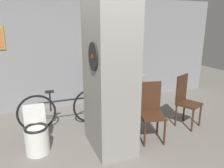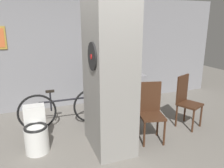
{
  "view_description": "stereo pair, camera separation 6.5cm",
  "coord_description": "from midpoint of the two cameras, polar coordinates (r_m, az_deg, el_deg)",
  "views": [
    {
      "loc": [
        -1.03,
        -2.6,
        1.99
      ],
      "look_at": [
        0.34,
        0.89,
        0.95
      ],
      "focal_mm": 35.0,
      "sensor_mm": 36.0,
      "label": 1
    },
    {
      "loc": [
        -0.97,
        -2.62,
        1.99
      ],
      "look_at": [
        0.34,
        0.89,
        0.95
      ],
      "focal_mm": 35.0,
      "sensor_mm": 36.0,
      "label": 2
    }
  ],
  "objects": [
    {
      "name": "bottle_short",
      "position": [
        4.66,
        0.27,
        3.1
      ],
      "size": [
        0.08,
        0.08,
        0.19
      ],
      "color": "silver",
      "rests_on": "counter_shelf"
    },
    {
      "name": "bicycle",
      "position": [
        4.43,
        -11.73,
        -6.22
      ],
      "size": [
        1.77,
        0.42,
        0.77
      ],
      "color": "black",
      "rests_on": "ground_plane"
    },
    {
      "name": "ground_plane",
      "position": [
        3.43,
        0.41,
        -19.95
      ],
      "size": [
        14.0,
        14.0,
        0.0
      ],
      "primitive_type": "plane",
      "color": "slate"
    },
    {
      "name": "chair_by_doorway",
      "position": [
        4.55,
        19.23,
        -3.77
      ],
      "size": [
        0.53,
        0.53,
        1.02
      ],
      "rotation": [
        0.0,
        0.0,
        0.42
      ],
      "color": "#422616",
      "rests_on": "ground_plane"
    },
    {
      "name": "wall_back",
      "position": [
        5.38,
        -9.73,
        7.96
      ],
      "size": [
        8.0,
        0.09,
        2.6
      ],
      "color": "gray",
      "rests_on": "ground_plane"
    },
    {
      "name": "pillar_center",
      "position": [
        3.37,
        -0.25,
        3.72
      ],
      "size": [
        0.64,
        0.98,
        2.6
      ],
      "color": "gray",
      "rests_on": "ground_plane"
    },
    {
      "name": "chair_near_pillar",
      "position": [
        3.86,
        10.56,
        -6.57
      ],
      "size": [
        0.48,
        0.48,
        1.02
      ],
      "rotation": [
        0.0,
        0.0,
        -0.23
      ],
      "color": "#422616",
      "rests_on": "ground_plane"
    },
    {
      "name": "counter_shelf",
      "position": [
        4.78,
        2.2,
        -3.17
      ],
      "size": [
        1.11,
        0.44,
        0.92
      ],
      "color": "gray",
      "rests_on": "ground_plane"
    },
    {
      "name": "toilet",
      "position": [
        3.76,
        -18.73,
        -11.99
      ],
      "size": [
        0.37,
        0.53,
        0.7
      ],
      "color": "white",
      "rests_on": "ground_plane"
    },
    {
      "name": "bottle_tall",
      "position": [
        4.61,
        -1.12,
        3.24
      ],
      "size": [
        0.07,
        0.07,
        0.25
      ],
      "color": "olive",
      "rests_on": "counter_shelf"
    }
  ]
}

